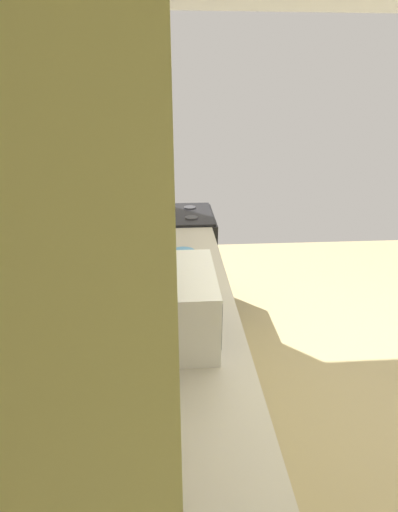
# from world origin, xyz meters

# --- Properties ---
(ground_plane) EXTENTS (6.21, 6.21, 0.00)m
(ground_plane) POSITION_xyz_m (0.00, 0.00, 0.00)
(ground_plane) COLOR tan
(wall_back) EXTENTS (4.00, 0.12, 2.56)m
(wall_back) POSITION_xyz_m (0.00, 1.55, 1.28)
(wall_back) COLOR beige
(wall_back) RESTS_ON ground_plane
(counter_run) EXTENTS (3.09, 0.61, 0.93)m
(counter_run) POSITION_xyz_m (-0.39, 1.20, 0.46)
(counter_run) COLOR #C5BC6A
(counter_run) RESTS_ON ground_plane
(upper_cabinets) EXTENTS (2.18, 0.30, 0.68)m
(upper_cabinets) POSITION_xyz_m (-0.39, 1.34, 1.91)
(upper_cabinets) COLOR tan
(oven_range) EXTENTS (0.71, 0.66, 1.11)m
(oven_range) POSITION_xyz_m (1.51, 1.17, 0.48)
(oven_range) COLOR black
(oven_range) RESTS_ON ground_plane
(microwave) EXTENTS (0.49, 0.39, 0.30)m
(microwave) POSITION_xyz_m (-0.28, 1.22, 1.08)
(microwave) COLOR white
(microwave) RESTS_ON counter_run
(bowl) EXTENTS (0.16, 0.16, 0.04)m
(bowl) POSITION_xyz_m (0.57, 1.14, 0.95)
(bowl) COLOR #4C8CBF
(bowl) RESTS_ON counter_run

